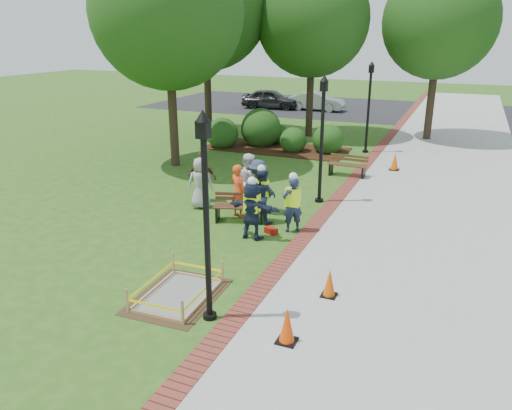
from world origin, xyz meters
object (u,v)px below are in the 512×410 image
at_px(hivis_worker_a, 252,208).
at_px(hivis_worker_b, 293,203).
at_px(wet_concrete_pad, 178,287).
at_px(lamp_near, 206,204).
at_px(bench_near, 240,213).
at_px(hivis_worker_c, 261,194).
at_px(cone_front, 287,326).

distance_m(hivis_worker_a, hivis_worker_b, 1.28).
distance_m(wet_concrete_pad, hivis_worker_a, 3.73).
bearing_deg(lamp_near, bench_near, 108.33).
height_order(lamp_near, hivis_worker_b, lamp_near).
distance_m(bench_near, lamp_near, 5.94).
bearing_deg(hivis_worker_c, cone_front, -63.20).
height_order(cone_front, hivis_worker_c, hivis_worker_c).
relative_size(wet_concrete_pad, lamp_near, 0.55).
distance_m(bench_near, hivis_worker_a, 1.53).
bearing_deg(hivis_worker_b, hivis_worker_a, -133.13).
xyz_separation_m(cone_front, hivis_worker_a, (-2.60, 4.35, 0.55)).
height_order(cone_front, hivis_worker_b, hivis_worker_b).
height_order(wet_concrete_pad, hivis_worker_c, hivis_worker_c).
height_order(lamp_near, hivis_worker_c, lamp_near).
relative_size(bench_near, hivis_worker_b, 0.93).
distance_m(wet_concrete_pad, bench_near, 4.79).
xyz_separation_m(cone_front, hivis_worker_c, (-2.85, 5.63, 0.55)).
bearing_deg(hivis_worker_a, wet_concrete_pad, -93.21).
relative_size(hivis_worker_a, hivis_worker_c, 1.00).
height_order(wet_concrete_pad, hivis_worker_a, hivis_worker_a).
xyz_separation_m(bench_near, lamp_near, (1.73, -5.24, 2.21)).
bearing_deg(wet_concrete_pad, lamp_near, -25.00).
relative_size(cone_front, lamp_near, 0.17).
height_order(bench_near, hivis_worker_c, hivis_worker_c).
bearing_deg(hivis_worker_a, hivis_worker_b, 46.87).
relative_size(cone_front, hivis_worker_b, 0.41).
bearing_deg(hivis_worker_a, lamp_near, -78.41).
bearing_deg(bench_near, hivis_worker_b, -4.79).
bearing_deg(hivis_worker_b, wet_concrete_pad, -103.20).
bearing_deg(cone_front, hivis_worker_c, 116.80).
xyz_separation_m(lamp_near, hivis_worker_a, (-0.85, 4.16, -1.58)).
height_order(wet_concrete_pad, lamp_near, lamp_near).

